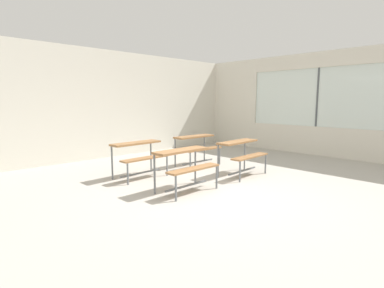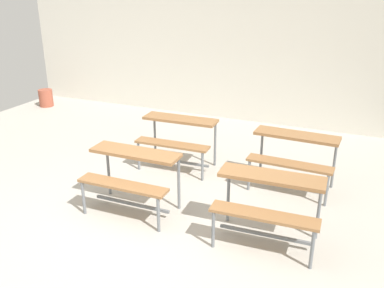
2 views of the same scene
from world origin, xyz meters
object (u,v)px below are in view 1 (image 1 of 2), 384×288
object	(u,v)px
desk_bench_r1c1	(197,143)
desk_bench_r0c1	(242,150)
desk_bench_r1c0	(139,151)
desk_bench_r0c0	(186,160)

from	to	relation	value
desk_bench_r1c1	desk_bench_r0c1	bearing A→B (deg)	-88.29
desk_bench_r0c1	desk_bench_r1c1	xyz separation A→B (m)	(0.00, 1.36, 0.00)
desk_bench_r1c0	desk_bench_r1c1	world-z (taller)	same
desk_bench_r1c0	desk_bench_r0c1	bearing A→B (deg)	-41.08
desk_bench_r1c1	desk_bench_r0c0	bearing A→B (deg)	-138.80
desk_bench_r0c0	desk_bench_r1c1	bearing A→B (deg)	38.74
desk_bench_r0c1	desk_bench_r1c0	distance (m)	2.18
desk_bench_r0c1	desk_bench_r1c1	bearing A→B (deg)	87.23
desk_bench_r0c0	desk_bench_r1c0	distance (m)	1.37
desk_bench_r1c0	desk_bench_r0c0	bearing A→B (deg)	-90.16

